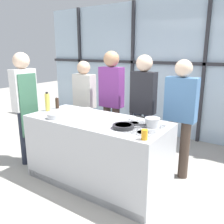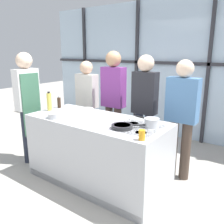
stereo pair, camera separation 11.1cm
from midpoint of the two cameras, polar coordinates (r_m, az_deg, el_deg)
ground_plane at (r=3.48m, az=-4.54°, el=-16.28°), size 18.00×18.00×0.00m
back_window_wall at (r=5.10m, az=12.22°, el=9.97°), size 6.40×0.10×2.80m
demo_island at (r=3.27m, az=-4.70°, el=-9.41°), size 1.91×0.84×0.91m
chef at (r=3.94m, az=-20.95°, el=2.67°), size 0.25×0.37×1.76m
spectator_far_left at (r=4.24m, az=-7.37°, el=2.80°), size 0.40×0.23×1.61m
spectator_center_left at (r=3.87m, az=-0.97°, el=3.57°), size 0.39×0.25×1.78m
spectator_center_right at (r=3.59m, az=6.60°, el=2.15°), size 0.37×0.24×1.73m
spectator_far_right at (r=3.39m, az=15.23°, el=-0.11°), size 0.43×0.23×1.67m
frying_pan at (r=2.74m, az=1.72°, el=-3.43°), size 0.38×0.35×0.04m
saucepan at (r=2.83m, az=8.53°, el=-2.33°), size 0.33×0.18×0.10m
white_plate at (r=3.62m, az=-7.40°, el=0.64°), size 0.23×0.23×0.01m
mixing_bowl at (r=3.24m, az=-14.50°, el=-0.83°), size 0.21×0.21×0.07m
oil_bottle at (r=3.63m, az=-16.12°, el=2.29°), size 0.07×0.07×0.28m
pepper_grinder at (r=3.78m, az=-13.90°, el=2.16°), size 0.05×0.05×0.19m
juice_glass_near at (r=2.40m, az=6.50°, el=-5.44°), size 0.07×0.07×0.10m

